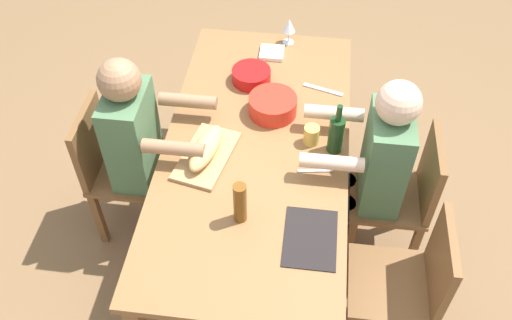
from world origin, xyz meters
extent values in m
plane|color=brown|center=(0.00, 0.00, 0.00)|extent=(8.00, 8.00, 0.00)
cube|color=olive|center=(0.00, 0.00, 0.72)|extent=(1.94, 0.93, 0.04)
cube|color=olive|center=(0.91, -0.41, 0.35)|extent=(0.07, 0.07, 0.70)
cube|color=olive|center=(0.91, 0.41, 0.35)|extent=(0.07, 0.07, 0.70)
cube|color=brown|center=(-0.53, -0.71, 0.44)|extent=(0.40, 0.40, 0.03)
cube|color=brown|center=(-0.53, -0.89, 0.65)|extent=(0.38, 0.04, 0.40)
cube|color=brown|center=(-0.36, -0.54, 0.21)|extent=(0.04, 0.04, 0.42)
cube|color=brown|center=(-0.36, -0.88, 0.21)|extent=(0.04, 0.04, 0.42)
cube|color=brown|center=(0.00, 0.71, 0.44)|extent=(0.40, 0.40, 0.03)
cube|color=brown|center=(0.00, 0.89, 0.65)|extent=(0.38, 0.04, 0.40)
cube|color=brown|center=(0.17, 0.54, 0.21)|extent=(0.04, 0.04, 0.42)
cube|color=brown|center=(-0.17, 0.54, 0.21)|extent=(0.04, 0.04, 0.42)
cube|color=brown|center=(0.17, 0.88, 0.21)|extent=(0.04, 0.04, 0.42)
cube|color=brown|center=(-0.17, 0.88, 0.21)|extent=(0.04, 0.04, 0.42)
cylinder|color=#2D2D38|center=(0.08, 0.49, 0.23)|extent=(0.11, 0.11, 0.45)
cylinder|color=#2D2D38|center=(-0.08, 0.49, 0.23)|extent=(0.11, 0.11, 0.45)
cube|color=#4C724C|center=(0.00, 0.65, 0.73)|extent=(0.34, 0.20, 0.55)
cylinder|color=#9E7251|center=(0.17, 0.38, 0.85)|extent=(0.07, 0.30, 0.07)
cylinder|color=#9E7251|center=(-0.17, 0.38, 0.85)|extent=(0.07, 0.30, 0.07)
sphere|color=#9E7251|center=(0.00, 0.65, 1.09)|extent=(0.21, 0.21, 0.21)
cube|color=brown|center=(0.00, -0.71, 0.44)|extent=(0.40, 0.40, 0.03)
cube|color=brown|center=(0.00, -0.89, 0.65)|extent=(0.38, 0.04, 0.40)
cube|color=brown|center=(-0.17, -0.54, 0.21)|extent=(0.04, 0.04, 0.42)
cube|color=brown|center=(0.17, -0.54, 0.21)|extent=(0.04, 0.04, 0.42)
cube|color=brown|center=(-0.17, -0.88, 0.21)|extent=(0.04, 0.04, 0.42)
cube|color=brown|center=(0.17, -0.88, 0.21)|extent=(0.04, 0.04, 0.42)
cylinder|color=#2D2D38|center=(-0.08, -0.49, 0.23)|extent=(0.11, 0.11, 0.45)
cylinder|color=#2D2D38|center=(0.08, -0.49, 0.23)|extent=(0.11, 0.11, 0.45)
cube|color=#4C724C|center=(0.00, -0.65, 0.73)|extent=(0.34, 0.20, 0.55)
cylinder|color=beige|center=(-0.17, -0.38, 0.85)|extent=(0.07, 0.30, 0.07)
cylinder|color=beige|center=(0.17, -0.38, 0.85)|extent=(0.07, 0.30, 0.07)
sphere|color=beige|center=(0.00, -0.65, 1.09)|extent=(0.21, 0.21, 0.21)
cylinder|color=red|center=(0.50, 0.09, 0.78)|extent=(0.22, 0.22, 0.07)
cylinder|color=#2D7028|center=(0.50, 0.09, 0.80)|extent=(0.19, 0.19, 0.03)
cylinder|color=red|center=(0.25, -0.06, 0.79)|extent=(0.25, 0.25, 0.10)
cylinder|color=#669E33|center=(0.25, -0.06, 0.82)|extent=(0.22, 0.22, 0.04)
cube|color=tan|center=(-0.11, 0.23, 0.75)|extent=(0.44, 0.30, 0.02)
ellipsoid|color=tan|center=(-0.11, 0.23, 0.81)|extent=(0.34, 0.18, 0.09)
cylinder|color=#193819|center=(0.02, -0.39, 0.84)|extent=(0.08, 0.08, 0.20)
cylinder|color=#193819|center=(0.02, -0.39, 0.98)|extent=(0.03, 0.03, 0.09)
cylinder|color=brown|center=(-0.46, 0.01, 0.85)|extent=(0.06, 0.06, 0.22)
cylinder|color=silver|center=(0.89, -0.09, 0.74)|extent=(0.07, 0.07, 0.01)
cylinder|color=silver|center=(0.89, -0.09, 0.78)|extent=(0.01, 0.01, 0.07)
cone|color=silver|center=(0.89, -0.09, 0.86)|extent=(0.08, 0.08, 0.08)
cube|color=black|center=(-0.53, -0.31, 0.74)|extent=(0.32, 0.23, 0.01)
cylinder|color=gold|center=(0.06, -0.27, 0.79)|extent=(0.08, 0.08, 0.10)
cube|color=silver|center=(-0.14, -0.31, 0.74)|extent=(0.04, 0.17, 0.01)
cube|color=silver|center=(0.47, -0.32, 0.74)|extent=(0.09, 0.23, 0.01)
cube|color=white|center=(0.76, 0.00, 0.75)|extent=(0.14, 0.14, 0.02)
camera|label=1|loc=(-1.96, -0.24, 2.77)|focal=39.47mm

